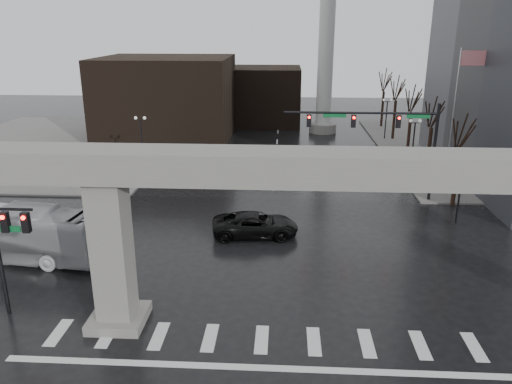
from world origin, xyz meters
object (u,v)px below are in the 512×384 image
Objects in this scene: city_bus at (10,233)px; pickup_truck at (255,225)px; signal_mast_arm at (387,131)px; far_car at (211,162)px.

pickup_truck is at bearing -66.31° from city_bus.
city_bus is (-14.81, -4.24, 0.86)m from pickup_truck.
pickup_truck is 0.49× the size of city_bus.
signal_mast_arm is 18.23m from far_car.
city_bus is at bearing -103.42° from far_car.
far_car is at bearing -16.97° from city_bus.
signal_mast_arm is 2.08× the size of pickup_truck.
pickup_truck is (-9.99, -7.90, -5.02)m from signal_mast_arm.
far_car is at bearing 12.81° from pickup_truck.
far_car is (-5.35, 16.33, -0.08)m from pickup_truck.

